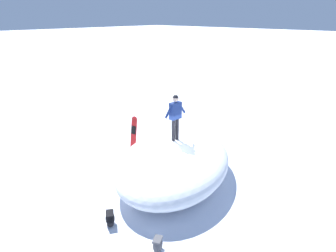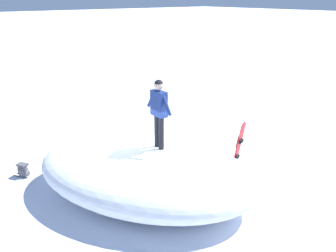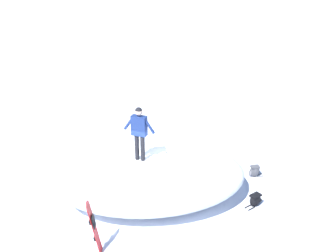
{
  "view_description": "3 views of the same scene",
  "coord_description": "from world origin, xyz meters",
  "px_view_note": "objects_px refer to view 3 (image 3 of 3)",
  "views": [
    {
      "loc": [
        7.23,
        6.45,
        6.08
      ],
      "look_at": [
        -0.45,
        -0.64,
        2.12
      ],
      "focal_mm": 31.82,
      "sensor_mm": 36.0,
      "label": 1
    },
    {
      "loc": [
        -7.83,
        4.82,
        5.24
      ],
      "look_at": [
        -0.89,
        -0.8,
        2.04
      ],
      "focal_mm": 39.4,
      "sensor_mm": 36.0,
      "label": 2
    },
    {
      "loc": [
        3.26,
        -11.15,
        7.61
      ],
      "look_at": [
        0.01,
        -0.13,
        2.56
      ],
      "focal_mm": 42.39,
      "sensor_mm": 36.0,
      "label": 3
    }
  ],
  "objects_px": {
    "snowboarder_standing": "(139,129)",
    "backpack_near": "(254,171)",
    "backpack_far": "(255,200)",
    "snowboard_primary_upright": "(94,226)"
  },
  "relations": [
    {
      "from": "snowboarder_standing",
      "to": "snowboard_primary_upright",
      "type": "distance_m",
      "value": 3.32
    },
    {
      "from": "snowboard_primary_upright",
      "to": "backpack_near",
      "type": "height_order",
      "value": "snowboard_primary_upright"
    },
    {
      "from": "backpack_far",
      "to": "snowboard_primary_upright",
      "type": "bearing_deg",
      "value": -139.21
    },
    {
      "from": "snowboard_primary_upright",
      "to": "backpack_near",
      "type": "xyz_separation_m",
      "value": [
        3.83,
        5.33,
        -0.64
      ]
    },
    {
      "from": "snowboarder_standing",
      "to": "backpack_far",
      "type": "distance_m",
      "value": 4.44
    },
    {
      "from": "backpack_near",
      "to": "backpack_far",
      "type": "bearing_deg",
      "value": -83.87
    },
    {
      "from": "snowboarder_standing",
      "to": "backpack_near",
      "type": "height_order",
      "value": "snowboarder_standing"
    },
    {
      "from": "snowboarder_standing",
      "to": "backpack_near",
      "type": "distance_m",
      "value": 4.91
    },
    {
      "from": "snowboarder_standing",
      "to": "backpack_far",
      "type": "height_order",
      "value": "snowboarder_standing"
    },
    {
      "from": "backpack_near",
      "to": "backpack_far",
      "type": "distance_m",
      "value": 1.86
    }
  ]
}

